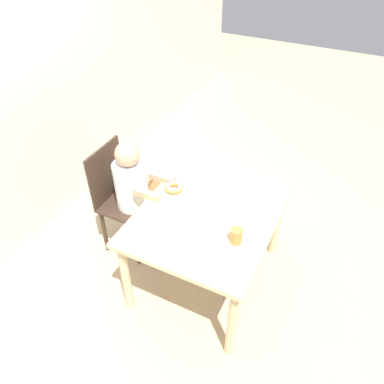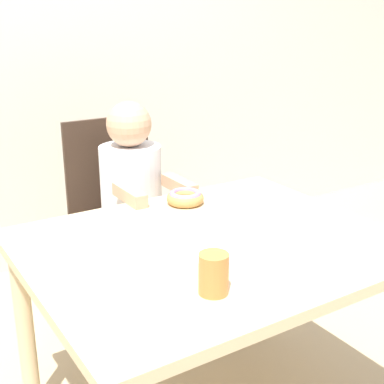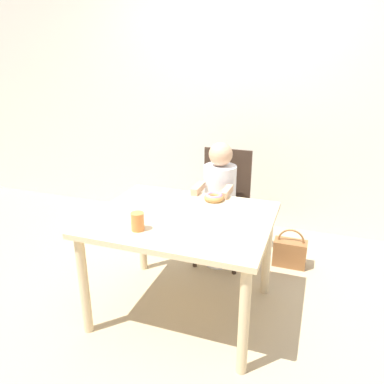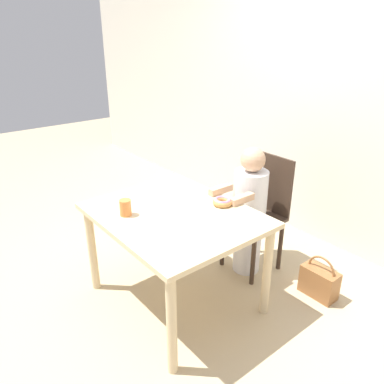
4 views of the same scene
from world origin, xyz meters
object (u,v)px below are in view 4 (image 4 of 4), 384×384
(child_figure, at_px, (249,212))
(handbag, at_px, (319,281))
(donut, at_px, (222,201))
(chair, at_px, (259,212))
(cup, at_px, (125,208))

(child_figure, relative_size, handbag, 3.15)
(donut, height_order, handbag, donut)
(chair, bearing_deg, child_figure, -90.00)
(chair, distance_m, cup, 1.13)
(chair, bearing_deg, cup, -102.35)
(chair, height_order, child_figure, child_figure)
(cup, bearing_deg, child_figure, 76.16)
(handbag, distance_m, cup, 1.53)
(donut, height_order, cup, cup)
(child_figure, xyz_separation_m, handbag, (0.58, 0.18, -0.41))
(handbag, bearing_deg, child_figure, -163.03)
(child_figure, xyz_separation_m, donut, (0.05, -0.35, 0.21))
(cup, bearing_deg, handbag, 54.21)
(handbag, bearing_deg, donut, -135.14)
(child_figure, bearing_deg, chair, 90.00)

